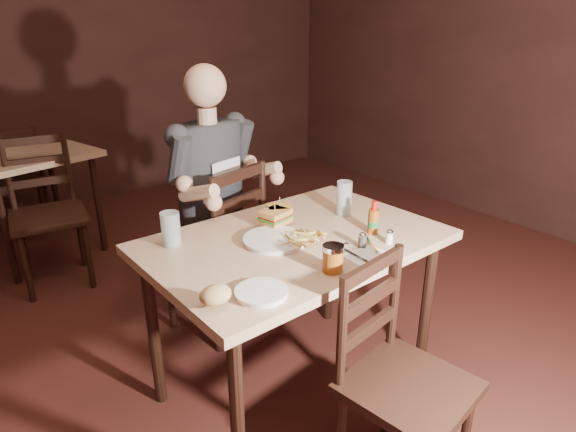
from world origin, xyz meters
TOP-DOWN VIEW (x-y plane):
  - room_shell at (0.00, 0.00)m, footprint 7.00×7.00m
  - main_table at (0.26, 0.23)m, footprint 1.24×0.85m
  - bg_table at (-0.37, 2.50)m, footprint 0.97×0.97m
  - chair_far at (0.23, 0.91)m, footprint 0.56×0.59m
  - chair_near at (0.27, -0.39)m, footprint 0.46×0.49m
  - bg_chair_far at (-0.37, 3.05)m, footprint 0.41×0.45m
  - bg_chair_near at (-0.37, 1.95)m, footprint 0.49×0.53m
  - diner at (0.24, 0.86)m, footprint 0.64×0.56m
  - dinner_plate at (0.17, 0.25)m, footprint 0.26×0.26m
  - sandwich_left at (0.31, 0.41)m, footprint 0.13×0.12m
  - sandwich_right at (0.26, 0.38)m, footprint 0.14×0.12m
  - fries_pile at (0.25, 0.16)m, footprint 0.24×0.17m
  - ketchup_dollop at (0.27, 0.23)m, footprint 0.04×0.04m
  - glass_left at (-0.18, 0.47)m, footprint 0.08×0.08m
  - glass_right at (0.60, 0.30)m, footprint 0.07×0.07m
  - hot_sauce at (0.55, 0.07)m, footprint 0.05×0.05m
  - salt_shaker at (0.53, -0.04)m, footprint 0.03×0.03m
  - pepper_shaker at (0.41, -0.00)m, footprint 0.03×0.03m
  - syrup_dispenser at (0.19, -0.08)m, footprint 0.08×0.08m
  - napkin at (0.37, -0.08)m, footprint 0.17×0.16m
  - knife at (0.33, -0.07)m, footprint 0.02×0.23m
  - fork at (0.45, -0.01)m, footprint 0.09×0.14m
  - side_plate at (-0.11, -0.06)m, footprint 0.18×0.18m
  - bread_roll at (-0.26, -0.04)m, footprint 0.11×0.09m

SIDE VIEW (x-z plane):
  - chair_near at x=0.27m, z-range 0.00..0.86m
  - bg_chair_far at x=-0.37m, z-range 0.00..0.87m
  - bg_chair_near at x=-0.37m, z-range 0.00..0.94m
  - chair_far at x=0.23m, z-range 0.00..0.95m
  - bg_table at x=-0.37m, z-range 0.30..1.07m
  - main_table at x=0.26m, z-range 0.30..1.07m
  - napkin at x=0.37m, z-range 0.77..0.77m
  - fork at x=0.45m, z-range 0.77..0.78m
  - knife at x=0.33m, z-range 0.77..0.78m
  - side_plate at x=-0.11m, z-range 0.77..0.78m
  - dinner_plate at x=0.17m, z-range 0.77..0.78m
  - ketchup_dollop at x=0.27m, z-range 0.78..0.80m
  - salt_shaker at x=0.53m, z-range 0.77..0.82m
  - pepper_shaker at x=0.41m, z-range 0.77..0.83m
  - fries_pile at x=0.25m, z-range 0.78..0.82m
  - bread_roll at x=-0.26m, z-range 0.78..0.84m
  - syrup_dispenser at x=0.19m, z-range 0.77..0.87m
  - sandwich_left at x=0.31m, z-range 0.78..0.88m
  - sandwich_right at x=0.26m, z-range 0.78..0.89m
  - glass_left at x=-0.18m, z-range 0.77..0.91m
  - hot_sauce at x=0.55m, z-range 0.77..0.91m
  - glass_right at x=0.60m, z-range 0.77..0.93m
  - diner at x=0.24m, z-range 0.49..1.42m
  - room_shell at x=0.00m, z-range -2.10..4.90m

